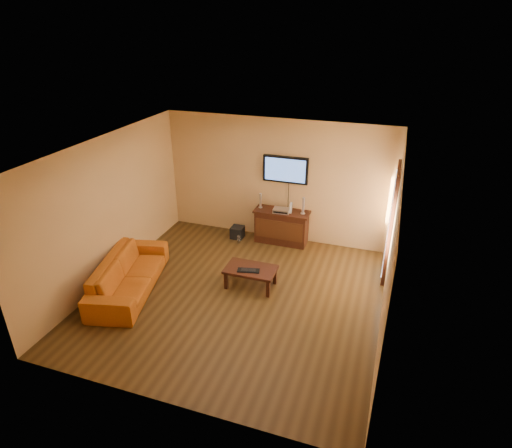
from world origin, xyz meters
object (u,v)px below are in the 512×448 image
at_px(game_console, 291,208).
at_px(media_console, 281,227).
at_px(av_receiver, 281,210).
at_px(subwoofer, 237,232).
at_px(speaker_right, 303,206).
at_px(sofa, 128,269).
at_px(television, 285,170).
at_px(coffee_table, 251,271).
at_px(bottle, 239,239).
at_px(speaker_left, 261,201).
at_px(keyboard, 248,270).

bearing_deg(game_console, media_console, 175.06).
bearing_deg(game_console, av_receiver, -170.11).
relative_size(game_console, subwoofer, 0.76).
bearing_deg(speaker_right, sofa, -134.08).
distance_m(media_console, television, 1.27).
xyz_separation_m(coffee_table, bottle, (-0.82, 1.52, -0.24)).
relative_size(speaker_left, subwoofer, 1.24).
bearing_deg(sofa, game_console, -54.76).
bearing_deg(speaker_right, bottle, -164.85).
bearing_deg(sofa, bottle, -42.11).
distance_m(speaker_right, subwoofer, 1.66).
xyz_separation_m(television, av_receiver, (0.00, -0.24, -0.84)).
distance_m(media_console, game_console, 0.52).
bearing_deg(speaker_right, speaker_left, 178.96).
xyz_separation_m(coffee_table, sofa, (-2.07, -0.80, 0.10)).
bearing_deg(television, media_console, -90.00).
relative_size(coffee_table, bottle, 4.89).
bearing_deg(av_receiver, keyboard, -96.65).
distance_m(game_console, subwoofer, 1.40).
height_order(sofa, bottle, sofa).
relative_size(sofa, subwoofer, 8.09).
xyz_separation_m(sofa, bottle, (1.26, 2.32, -0.34)).
relative_size(television, subwoofer, 3.59).
bearing_deg(game_console, subwoofer, 178.97).
height_order(coffee_table, subwoofer, coffee_table).
height_order(speaker_right, game_console, speaker_right).
height_order(game_console, keyboard, game_console).
bearing_deg(television, subwoofer, -162.74).
relative_size(coffee_table, keyboard, 2.18).
xyz_separation_m(sofa, subwoofer, (1.14, 2.55, -0.29)).
height_order(coffee_table, speaker_right, speaker_right).
distance_m(bottle, keyboard, 1.83).
distance_m(sofa, bottle, 2.66).
height_order(speaker_left, subwoofer, speaker_left).
xyz_separation_m(television, coffee_table, (-0.07, -2.06, -1.30)).
distance_m(coffee_table, keyboard, 0.11).
distance_m(television, keyboard, 2.48).
relative_size(television, av_receiver, 2.78).
relative_size(speaker_left, speaker_right, 0.90).
bearing_deg(media_console, av_receiver, -86.52).
relative_size(television, sofa, 0.44).
bearing_deg(av_receiver, bottle, -165.72).
bearing_deg(coffee_table, keyboard, -96.44).
xyz_separation_m(speaker_left, game_console, (0.70, -0.02, -0.05)).
bearing_deg(keyboard, speaker_left, 101.99).
relative_size(bottle, keyboard, 0.45).
bearing_deg(av_receiver, television, 86.47).
xyz_separation_m(speaker_right, av_receiver, (-0.46, -0.07, -0.13)).
distance_m(game_console, keyboard, 2.04).
xyz_separation_m(coffee_table, speaker_right, (0.52, 1.88, 0.59)).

